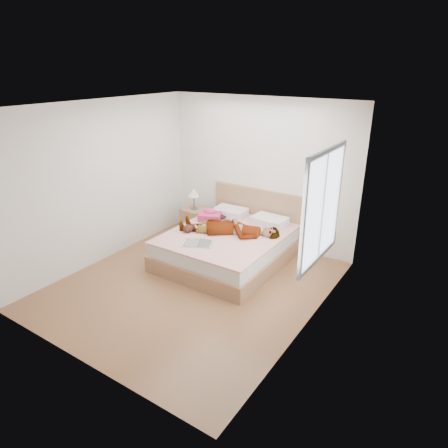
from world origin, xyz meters
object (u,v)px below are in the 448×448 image
at_px(bed, 230,244).
at_px(towel, 210,215).
at_px(nightstand, 195,220).
at_px(magazine, 198,243).
at_px(coffee_mug, 204,228).
at_px(woman, 230,226).
at_px(plush_toy, 189,228).
at_px(phone, 218,209).

relative_size(bed, towel, 4.43).
bearing_deg(nightstand, magazine, -50.71).
distance_m(magazine, coffee_mug, 0.51).
xyz_separation_m(woman, plush_toy, (-0.57, -0.37, -0.05)).
bearing_deg(bed, woman, -63.11).
relative_size(woman, bed, 0.80).
xyz_separation_m(phone, coffee_mug, (0.12, -0.61, -0.14)).
bearing_deg(plush_toy, woman, 33.03).
bearing_deg(woman, phone, -147.41).
bearing_deg(bed, plush_toy, -144.05).
xyz_separation_m(woman, towel, (-0.60, 0.28, -0.03)).
bearing_deg(towel, nightstand, 154.86).
relative_size(magazine, coffee_mug, 4.31).
xyz_separation_m(woman, magazine, (-0.17, -0.67, -0.10)).
bearing_deg(woman, magazine, -32.65).
bearing_deg(coffee_mug, plush_toy, -139.30).
distance_m(woman, phone, 0.64).
xyz_separation_m(bed, towel, (-0.59, 0.25, 0.32)).
height_order(magazine, coffee_mug, coffee_mug).
height_order(woman, magazine, woman).
xyz_separation_m(phone, plush_toy, (-0.07, -0.77, -0.12)).
distance_m(coffee_mug, plush_toy, 0.25).
height_order(woman, phone, woman).
height_order(bed, towel, bed).
height_order(phone, coffee_mug, phone).
xyz_separation_m(towel, magazine, (0.44, -0.94, -0.07)).
distance_m(plush_toy, nightstand, 1.10).
height_order(towel, magazine, towel).
xyz_separation_m(woman, phone, (-0.50, 0.40, 0.07)).
relative_size(magazine, nightstand, 0.59).
height_order(coffee_mug, plush_toy, plush_toy).
bearing_deg(woman, towel, -133.39).
height_order(towel, nightstand, nightstand).
bearing_deg(phone, plush_toy, -113.80).
bearing_deg(plush_toy, towel, 93.17).
relative_size(coffee_mug, plush_toy, 0.50).
xyz_separation_m(coffee_mug, plush_toy, (-0.19, -0.16, 0.02)).
relative_size(bed, nightstand, 2.24).
bearing_deg(coffee_mug, phone, 101.39).
height_order(woman, nightstand, nightstand).
relative_size(woman, nightstand, 1.79).
relative_size(phone, plush_toy, 0.39).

